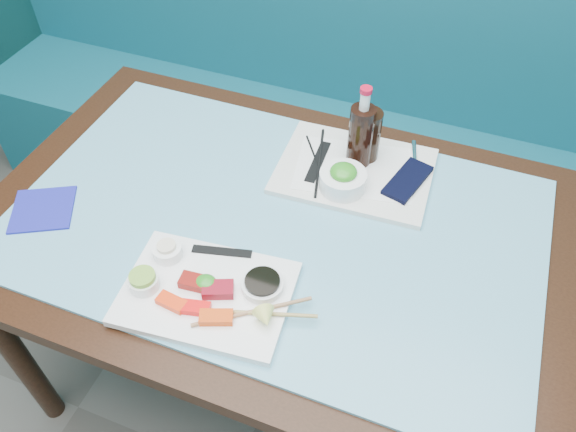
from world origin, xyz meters
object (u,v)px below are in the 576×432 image
(sashimi_plate, at_px, (207,293))
(serving_tray, at_px, (354,171))
(booth_bench, at_px, (359,136))
(cola_bottle_body, at_px, (360,139))
(blue_napkin, at_px, (43,209))
(dining_table, at_px, (275,246))
(cola_glass, at_px, (367,135))
(seaweed_bowl, at_px, (343,180))

(sashimi_plate, xyz_separation_m, serving_tray, (0.18, 0.47, -0.00))
(booth_bench, distance_m, sashimi_plate, 1.16)
(booth_bench, height_order, cola_bottle_body, booth_bench)
(cola_bottle_body, bearing_deg, blue_napkin, -147.24)
(dining_table, height_order, cola_glass, cola_glass)
(serving_tray, height_order, blue_napkin, serving_tray)
(sashimi_plate, distance_m, seaweed_bowl, 0.43)
(sashimi_plate, distance_m, serving_tray, 0.51)
(sashimi_plate, bearing_deg, cola_bottle_body, 64.72)
(dining_table, height_order, sashimi_plate, sashimi_plate)
(booth_bench, distance_m, blue_napkin, 1.20)
(cola_bottle_body, xyz_separation_m, blue_napkin, (-0.66, -0.42, -0.09))
(cola_glass, relative_size, blue_napkin, 0.98)
(dining_table, distance_m, seaweed_bowl, 0.23)
(booth_bench, height_order, dining_table, booth_bench)
(dining_table, distance_m, cola_bottle_body, 0.34)
(cola_glass, bearing_deg, seaweed_bowl, -98.75)
(booth_bench, xyz_separation_m, cola_glass, (0.14, -0.56, 0.47))
(dining_table, distance_m, serving_tray, 0.28)
(serving_tray, bearing_deg, dining_table, -121.86)
(sashimi_plate, bearing_deg, seaweed_bowl, 61.23)
(blue_napkin, bearing_deg, seaweed_bowl, 26.17)
(dining_table, bearing_deg, sashimi_plate, -101.95)
(sashimi_plate, xyz_separation_m, seaweed_bowl, (0.17, 0.40, 0.03))
(serving_tray, xyz_separation_m, cola_glass, (0.01, 0.05, 0.08))
(sashimi_plate, height_order, blue_napkin, sashimi_plate)
(dining_table, height_order, seaweed_bowl, seaweed_bowl)
(dining_table, relative_size, seaweed_bowl, 12.21)
(serving_tray, relative_size, cola_glass, 2.77)
(booth_bench, xyz_separation_m, blue_napkin, (-0.53, -1.01, 0.39))
(cola_glass, relative_size, cola_bottle_body, 0.77)
(seaweed_bowl, xyz_separation_m, blue_napkin, (-0.65, -0.32, -0.03))
(booth_bench, height_order, cola_glass, booth_bench)
(booth_bench, height_order, serving_tray, booth_bench)
(cola_bottle_body, bearing_deg, sashimi_plate, -109.57)
(sashimi_plate, xyz_separation_m, cola_glass, (0.19, 0.53, 0.07))
(booth_bench, relative_size, cola_bottle_body, 16.79)
(booth_bench, bearing_deg, dining_table, -90.00)
(seaweed_bowl, relative_size, cola_bottle_body, 0.64)
(sashimi_plate, relative_size, cola_glass, 2.51)
(seaweed_bowl, height_order, blue_napkin, seaweed_bowl)
(cola_bottle_body, bearing_deg, booth_bench, 102.21)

